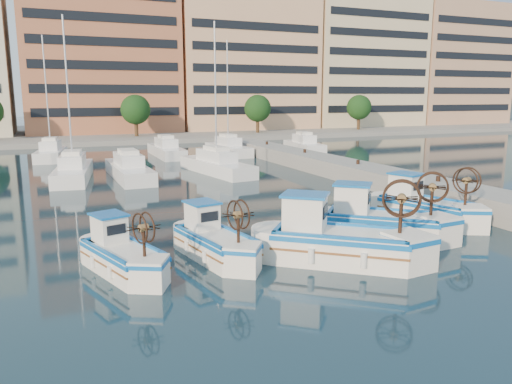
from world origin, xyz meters
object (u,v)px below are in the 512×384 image
fishing_boat_d (378,221)px  fishing_boat_a (122,254)px  fishing_boat_c (337,239)px  fishing_boat_b (214,240)px  fishing_boat_e (425,206)px

fishing_boat_d → fishing_boat_a: bearing=129.9°
fishing_boat_c → fishing_boat_a: bearing=113.8°
fishing_boat_b → fishing_boat_c: 4.54m
fishing_boat_c → fishing_boat_e: bearing=-24.5°
fishing_boat_e → fishing_boat_c: bearing=-171.9°
fishing_boat_a → fishing_boat_c: 7.62m
fishing_boat_c → fishing_boat_e: (7.12, 3.51, -0.08)m
fishing_boat_c → fishing_boat_d: bearing=-20.6°
fishing_boat_a → fishing_boat_e: (14.47, 1.49, 0.13)m
fishing_boat_b → fishing_boat_d: size_ratio=0.88×
fishing_boat_a → fishing_boat_d: 10.56m
fishing_boat_c → fishing_boat_e: 7.94m
fishing_boat_d → fishing_boat_e: 4.24m
fishing_boat_c → fishing_boat_b: bearing=99.2°
fishing_boat_d → fishing_boat_b: bearing=127.5°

